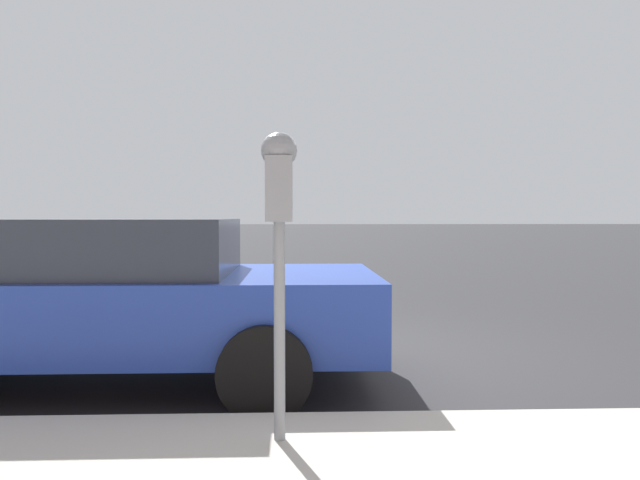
% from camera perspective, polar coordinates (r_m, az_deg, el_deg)
% --- Properties ---
extents(ground_plane, '(220.00, 220.00, 0.00)m').
position_cam_1_polar(ground_plane, '(6.10, 1.34, -10.71)').
color(ground_plane, '#2B2B2D').
extents(parking_meter, '(0.21, 0.19, 1.63)m').
position_cam_1_polar(parking_meter, '(3.28, -3.75, 3.19)').
color(parking_meter, gray).
rests_on(parking_meter, sidewalk).
extents(car_blue, '(2.10, 4.48, 1.34)m').
position_cam_1_polar(car_blue, '(5.36, -20.13, -4.74)').
color(car_blue, navy).
rests_on(car_blue, ground_plane).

